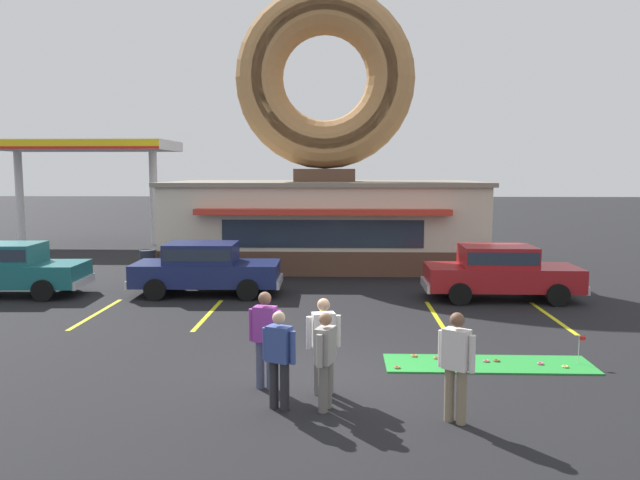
% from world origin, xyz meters
% --- Properties ---
extents(ground_plane, '(160.00, 160.00, 0.00)m').
position_xyz_m(ground_plane, '(0.00, 0.00, 0.00)').
color(ground_plane, black).
extents(donut_shop_building, '(12.30, 6.75, 10.96)m').
position_xyz_m(donut_shop_building, '(-0.47, 13.94, 3.74)').
color(donut_shop_building, brown).
rests_on(donut_shop_building, ground).
extents(putting_mat, '(4.05, 1.15, 0.03)m').
position_xyz_m(putting_mat, '(3.11, 0.92, 0.01)').
color(putting_mat, green).
rests_on(putting_mat, ground).
extents(mini_donut_near_left, '(0.13, 0.13, 0.04)m').
position_xyz_m(mini_donut_near_left, '(2.14, 1.19, 0.05)').
color(mini_donut_near_left, '#A5724C').
rests_on(mini_donut_near_left, putting_mat).
extents(mini_donut_near_right, '(0.13, 0.13, 0.04)m').
position_xyz_m(mini_donut_near_right, '(1.71, 1.32, 0.05)').
color(mini_donut_near_right, '#D17F47').
rests_on(mini_donut_near_right, putting_mat).
extents(mini_donut_mid_left, '(0.13, 0.13, 0.04)m').
position_xyz_m(mini_donut_mid_left, '(2.74, 1.39, 0.05)').
color(mini_donut_mid_left, '#D8667F').
rests_on(mini_donut_mid_left, putting_mat).
extents(mini_donut_mid_centre, '(0.13, 0.13, 0.04)m').
position_xyz_m(mini_donut_mid_centre, '(1.30, 0.56, 0.05)').
color(mini_donut_mid_centre, '#A5724C').
rests_on(mini_donut_mid_centre, putting_mat).
extents(mini_donut_mid_right, '(0.13, 0.13, 0.04)m').
position_xyz_m(mini_donut_mid_right, '(3.09, 1.03, 0.05)').
color(mini_donut_mid_right, '#D8667F').
rests_on(mini_donut_mid_right, putting_mat).
extents(mini_donut_far_left, '(0.13, 0.13, 0.04)m').
position_xyz_m(mini_donut_far_left, '(4.12, 0.89, 0.05)').
color(mini_donut_far_left, '#D8667F').
rests_on(mini_donut_far_left, putting_mat).
extents(mini_donut_far_centre, '(0.13, 0.13, 0.04)m').
position_xyz_m(mini_donut_far_centre, '(3.31, 1.06, 0.05)').
color(mini_donut_far_centre, brown).
rests_on(mini_donut_far_centre, putting_mat).
extents(mini_donut_far_right, '(0.13, 0.13, 0.04)m').
position_xyz_m(mini_donut_far_right, '(4.53, 0.72, 0.05)').
color(mini_donut_far_right, '#E5C666').
rests_on(mini_donut_far_right, putting_mat).
extents(golf_ball, '(0.04, 0.04, 0.04)m').
position_xyz_m(golf_ball, '(2.28, 1.08, 0.05)').
color(golf_ball, white).
rests_on(golf_ball, putting_mat).
extents(putting_flag_pin, '(0.13, 0.01, 0.55)m').
position_xyz_m(putting_flag_pin, '(4.92, 1.00, 0.44)').
color(putting_flag_pin, silver).
rests_on(putting_flag_pin, putting_mat).
extents(car_teal, '(4.62, 2.11, 1.60)m').
position_xyz_m(car_teal, '(-9.93, 7.32, 0.87)').
color(car_teal, '#196066').
rests_on(car_teal, ground).
extents(car_navy, '(4.60, 2.06, 1.60)m').
position_xyz_m(car_navy, '(-3.96, 7.65, 0.87)').
color(car_navy, navy).
rests_on(car_navy, ground).
extents(car_red, '(4.58, 2.01, 1.60)m').
position_xyz_m(car_red, '(4.89, 7.25, 0.87)').
color(car_red, maroon).
rests_on(car_red, ground).
extents(pedestrian_blue_sweater_man, '(0.58, 0.32, 1.72)m').
position_xyz_m(pedestrian_blue_sweater_man, '(-1.10, -0.55, 0.96)').
color(pedestrian_blue_sweater_man, '#474C66').
rests_on(pedestrian_blue_sweater_man, ground).
extents(pedestrian_hooded_kid, '(0.35, 0.57, 1.58)m').
position_xyz_m(pedestrian_hooded_kid, '(-0.03, -1.49, 0.87)').
color(pedestrian_hooded_kid, slate).
rests_on(pedestrian_hooded_kid, ground).
extents(pedestrian_leather_jacket_man, '(0.50, 0.42, 1.70)m').
position_xyz_m(pedestrian_leather_jacket_man, '(1.95, -1.93, 0.94)').
color(pedestrian_leather_jacket_man, '#7F7056').
rests_on(pedestrian_leather_jacket_man, ground).
extents(pedestrian_clipboard_woman, '(0.55, 0.38, 1.59)m').
position_xyz_m(pedestrian_clipboard_woman, '(-0.76, -1.49, 0.88)').
color(pedestrian_clipboard_woman, '#232328').
rests_on(pedestrian_clipboard_woman, ground).
extents(pedestrian_beanie_man, '(0.58, 0.32, 1.66)m').
position_xyz_m(pedestrian_beanie_man, '(-0.08, -0.77, 0.92)').
color(pedestrian_beanie_man, slate).
rests_on(pedestrian_beanie_man, ground).
extents(trash_bin, '(0.57, 0.57, 0.97)m').
position_xyz_m(trash_bin, '(-6.71, 10.73, 0.50)').
color(trash_bin, '#232833').
rests_on(trash_bin, ground).
extents(gas_station_canopy, '(9.00, 4.46, 5.30)m').
position_xyz_m(gas_station_canopy, '(-12.91, 20.53, 4.86)').
color(gas_station_canopy, silver).
rests_on(gas_station_canopy, ground).
extents(parking_stripe_far_left, '(0.12, 3.60, 0.01)m').
position_xyz_m(parking_stripe_far_left, '(-6.30, 5.00, 0.00)').
color(parking_stripe_far_left, yellow).
rests_on(parking_stripe_far_left, ground).
extents(parking_stripe_left, '(0.12, 3.60, 0.01)m').
position_xyz_m(parking_stripe_left, '(-3.30, 5.00, 0.00)').
color(parking_stripe_left, yellow).
rests_on(parking_stripe_left, ground).
extents(parking_stripe_mid_left, '(0.12, 3.60, 0.01)m').
position_xyz_m(parking_stripe_mid_left, '(-0.30, 5.00, 0.00)').
color(parking_stripe_mid_left, yellow).
rests_on(parking_stripe_mid_left, ground).
extents(parking_stripe_centre, '(0.12, 3.60, 0.01)m').
position_xyz_m(parking_stripe_centre, '(2.70, 5.00, 0.00)').
color(parking_stripe_centre, yellow).
rests_on(parking_stripe_centre, ground).
extents(parking_stripe_mid_right, '(0.12, 3.60, 0.01)m').
position_xyz_m(parking_stripe_mid_right, '(5.70, 5.00, 0.00)').
color(parking_stripe_mid_right, yellow).
rests_on(parking_stripe_mid_right, ground).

